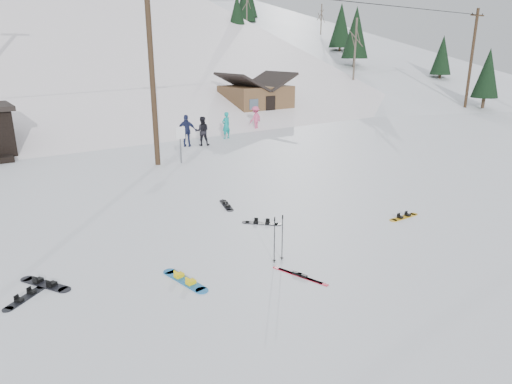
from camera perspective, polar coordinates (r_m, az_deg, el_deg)
ground at (r=11.18m, az=7.75°, el=-12.32°), size 200.00×200.00×0.00m
ski_slope at (r=64.80m, az=-27.66°, el=-0.34°), size 60.00×85.24×65.97m
ridge_right at (r=74.33m, az=3.02°, el=4.53°), size 45.66×93.98×54.59m
treeline_right at (r=65.27m, az=6.17°, el=12.44°), size 20.00×60.00×10.00m
utility_pole at (r=22.78m, az=-12.92°, el=14.88°), size 2.00×0.26×9.00m
utility_pole_right at (r=47.29m, az=25.33°, el=14.79°), size 2.00×0.26×9.00m
trail_sign at (r=23.22m, az=-9.43°, el=6.64°), size 0.50×0.09×1.85m
cabin at (r=38.09m, az=-0.02°, el=11.31°), size 5.39×4.40×3.77m
hero_snowboard at (r=11.68m, az=-8.87°, el=-10.83°), size 0.54×1.65×0.12m
hero_skis at (r=11.83m, az=5.50°, el=-10.34°), size 0.57×1.58×0.08m
ski_poles at (r=12.29m, az=2.81°, el=-5.81°), size 0.36×0.10×1.32m
board_scatter_a at (r=12.09m, az=-26.85°, el=-11.64°), size 1.08×0.89×0.09m
board_scatter_b at (r=12.51m, az=-24.86°, el=-10.36°), size 0.94×1.41×0.11m
board_scatter_d at (r=15.12m, az=0.71°, el=-3.89°), size 1.01×1.01×0.09m
board_scatter_e at (r=16.47m, az=17.99°, el=-2.97°), size 1.34×0.27×0.09m
board_scatter_f at (r=16.86m, az=-3.72°, el=-1.64°), size 0.59×1.33×0.10m
skier_teal at (r=29.67m, az=-3.76°, el=8.32°), size 0.68×0.51×1.71m
skier_dark at (r=27.61m, az=-6.73°, el=7.58°), size 1.05×0.97×1.73m
skier_pink at (r=32.84m, az=-0.07°, el=9.21°), size 1.23×0.93×1.69m
skier_navy at (r=27.36m, az=-8.65°, el=7.57°), size 1.16×1.02×1.88m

